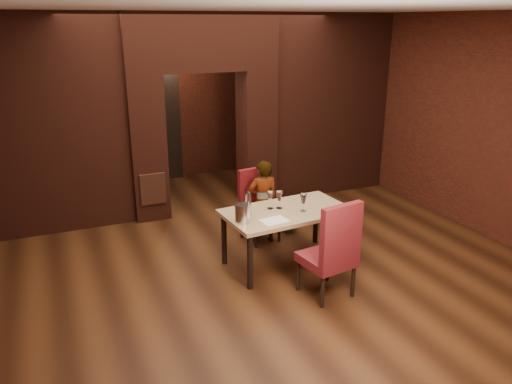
# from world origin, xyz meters

# --- Properties ---
(floor) EXTENTS (8.00, 8.00, 0.00)m
(floor) POSITION_xyz_m (0.00, 0.00, 0.00)
(floor) COLOR #462511
(floor) RESTS_ON ground
(ceiling) EXTENTS (7.00, 8.00, 0.04)m
(ceiling) POSITION_xyz_m (0.00, 0.00, 3.20)
(ceiling) COLOR silver
(ceiling) RESTS_ON ground
(wall_back) EXTENTS (7.00, 0.04, 3.20)m
(wall_back) POSITION_xyz_m (0.00, 4.00, 1.60)
(wall_back) COLOR maroon
(wall_back) RESTS_ON ground
(wall_front) EXTENTS (7.00, 0.04, 3.20)m
(wall_front) POSITION_xyz_m (0.00, -4.00, 1.60)
(wall_front) COLOR maroon
(wall_front) RESTS_ON ground
(wall_right) EXTENTS (0.04, 8.00, 3.20)m
(wall_right) POSITION_xyz_m (3.50, 0.00, 1.60)
(wall_right) COLOR maroon
(wall_right) RESTS_ON ground
(pillar_left) EXTENTS (0.55, 0.55, 2.30)m
(pillar_left) POSITION_xyz_m (-0.95, 2.00, 1.15)
(pillar_left) COLOR maroon
(pillar_left) RESTS_ON ground
(pillar_right) EXTENTS (0.55, 0.55, 2.30)m
(pillar_right) POSITION_xyz_m (0.95, 2.00, 1.15)
(pillar_right) COLOR maroon
(pillar_right) RESTS_ON ground
(lintel) EXTENTS (2.45, 0.55, 0.90)m
(lintel) POSITION_xyz_m (0.00, 2.00, 2.75)
(lintel) COLOR maroon
(lintel) RESTS_ON ground
(wing_wall_left) EXTENTS (2.28, 0.35, 3.20)m
(wing_wall_left) POSITION_xyz_m (-2.36, 2.00, 1.60)
(wing_wall_left) COLOR maroon
(wing_wall_left) RESTS_ON ground
(wing_wall_right) EXTENTS (2.28, 0.35, 3.20)m
(wing_wall_right) POSITION_xyz_m (2.36, 2.00, 1.60)
(wing_wall_right) COLOR maroon
(wing_wall_right) RESTS_ON ground
(vent_panel) EXTENTS (0.40, 0.03, 0.50)m
(vent_panel) POSITION_xyz_m (-0.95, 1.71, 0.55)
(vent_panel) COLOR #98482C
(vent_panel) RESTS_ON ground
(rear_door) EXTENTS (0.90, 0.08, 2.10)m
(rear_door) POSITION_xyz_m (-0.40, 3.94, 1.05)
(rear_door) COLOR black
(rear_door) RESTS_ON ground
(rear_door_frame) EXTENTS (1.02, 0.04, 2.22)m
(rear_door_frame) POSITION_xyz_m (-0.40, 3.90, 1.05)
(rear_door_frame) COLOR black
(rear_door_frame) RESTS_ON ground
(dining_table) EXTENTS (1.68, 1.03, 0.75)m
(dining_table) POSITION_xyz_m (0.33, -0.43, 0.38)
(dining_table) COLOR tan
(dining_table) RESTS_ON ground
(chair_far) EXTENTS (0.54, 0.54, 1.05)m
(chair_far) POSITION_xyz_m (0.33, 0.40, 0.52)
(chair_far) COLOR maroon
(chair_far) RESTS_ON ground
(chair_near) EXTENTS (0.61, 0.61, 1.18)m
(chair_near) POSITION_xyz_m (0.42, -1.31, 0.59)
(chair_near) COLOR maroon
(chair_near) RESTS_ON ground
(person_seated) EXTENTS (0.48, 0.34, 1.22)m
(person_seated) POSITION_xyz_m (0.34, 0.33, 0.61)
(person_seated) COLOR white
(person_seated) RESTS_ON ground
(wine_glass_a) EXTENTS (0.09, 0.09, 0.23)m
(wine_glass_a) POSITION_xyz_m (0.16, -0.29, 0.87)
(wine_glass_a) COLOR white
(wine_glass_a) RESTS_ON dining_table
(wine_glass_b) EXTENTS (0.09, 0.09, 0.23)m
(wine_glass_b) POSITION_xyz_m (0.27, -0.33, 0.87)
(wine_glass_b) COLOR white
(wine_glass_b) RESTS_ON dining_table
(wine_glass_c) EXTENTS (0.09, 0.09, 0.23)m
(wine_glass_c) POSITION_xyz_m (0.51, -0.54, 0.87)
(wine_glass_c) COLOR silver
(wine_glass_c) RESTS_ON dining_table
(tasting_sheet) EXTENTS (0.35, 0.27, 0.00)m
(tasting_sheet) POSITION_xyz_m (0.04, -0.69, 0.76)
(tasting_sheet) COLOR white
(tasting_sheet) RESTS_ON dining_table
(wine_bucket) EXTENTS (0.19, 0.19, 0.23)m
(wine_bucket) POSITION_xyz_m (-0.34, -0.58, 0.87)
(wine_bucket) COLOR silver
(wine_bucket) RESTS_ON dining_table
(water_bottle) EXTENTS (0.07, 0.07, 0.31)m
(water_bottle) POSITION_xyz_m (-0.18, -0.38, 0.91)
(water_bottle) COLOR silver
(water_bottle) RESTS_ON dining_table
(potted_plant) EXTENTS (0.37, 0.33, 0.38)m
(potted_plant) POSITION_xyz_m (0.86, 0.51, 0.19)
(potted_plant) COLOR #336724
(potted_plant) RESTS_ON ground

